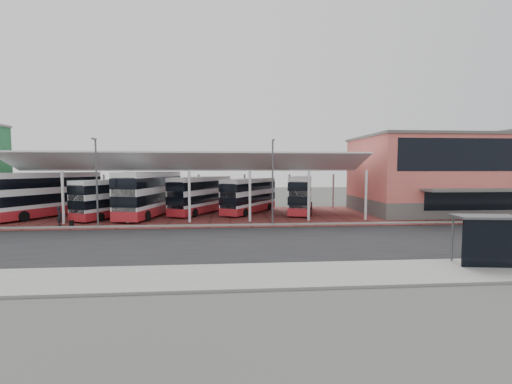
{
  "coord_description": "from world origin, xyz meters",
  "views": [
    {
      "loc": [
        -2.18,
        -25.59,
        5.41
      ],
      "look_at": [
        0.46,
        6.56,
        3.16
      ],
      "focal_mm": 24.0,
      "sensor_mm": 36.0,
      "label": 1
    }
  ],
  "objects_px": {
    "terminal": "(436,174)",
    "bus_4": "(249,196)",
    "bus_shelter": "(495,235)",
    "bus_2": "(150,194)",
    "bus_1": "(115,198)",
    "bus_3": "(201,195)",
    "bus_5": "(301,195)",
    "pedestrian": "(60,216)",
    "bus_0": "(49,195)"
  },
  "relations": [
    {
      "from": "terminal",
      "to": "bus_5",
      "type": "bearing_deg",
      "value": 175.51
    },
    {
      "from": "bus_5",
      "to": "bus_2",
      "type": "bearing_deg",
      "value": -159.6
    },
    {
      "from": "bus_5",
      "to": "bus_shelter",
      "type": "height_order",
      "value": "bus_5"
    },
    {
      "from": "terminal",
      "to": "bus_shelter",
      "type": "relative_size",
      "value": 5.21
    },
    {
      "from": "bus_2",
      "to": "bus_shelter",
      "type": "relative_size",
      "value": 3.48
    },
    {
      "from": "terminal",
      "to": "bus_0",
      "type": "relative_size",
      "value": 1.57
    },
    {
      "from": "bus_5",
      "to": "bus_0",
      "type": "bearing_deg",
      "value": -162.95
    },
    {
      "from": "bus_shelter",
      "to": "bus_4",
      "type": "bearing_deg",
      "value": 124.38
    },
    {
      "from": "bus_3",
      "to": "bus_shelter",
      "type": "bearing_deg",
      "value": -26.43
    },
    {
      "from": "pedestrian",
      "to": "bus_4",
      "type": "bearing_deg",
      "value": -84.01
    },
    {
      "from": "bus_1",
      "to": "pedestrian",
      "type": "relative_size",
      "value": 5.49
    },
    {
      "from": "bus_2",
      "to": "bus_3",
      "type": "bearing_deg",
      "value": 32.08
    },
    {
      "from": "bus_5",
      "to": "pedestrian",
      "type": "xyz_separation_m",
      "value": [
        -24.42,
        -7.97,
        -1.24
      ]
    },
    {
      "from": "bus_0",
      "to": "bus_4",
      "type": "height_order",
      "value": "bus_0"
    },
    {
      "from": "bus_1",
      "to": "bus_4",
      "type": "xyz_separation_m",
      "value": [
        14.93,
        2.32,
        -0.02
      ]
    },
    {
      "from": "bus_1",
      "to": "pedestrian",
      "type": "distance_m",
      "value": 6.61
    },
    {
      "from": "bus_0",
      "to": "pedestrian",
      "type": "height_order",
      "value": "bus_0"
    },
    {
      "from": "bus_5",
      "to": "pedestrian",
      "type": "distance_m",
      "value": 25.72
    },
    {
      "from": "bus_3",
      "to": "bus_shelter",
      "type": "distance_m",
      "value": 29.67
    },
    {
      "from": "bus_4",
      "to": "pedestrian",
      "type": "distance_m",
      "value": 19.86
    },
    {
      "from": "bus_4",
      "to": "bus_1",
      "type": "bearing_deg",
      "value": -139.47
    },
    {
      "from": "bus_0",
      "to": "bus_3",
      "type": "xyz_separation_m",
      "value": [
        16.66,
        1.45,
        -0.28
      ]
    },
    {
      "from": "bus_2",
      "to": "bus_5",
      "type": "bearing_deg",
      "value": 17.75
    },
    {
      "from": "bus_0",
      "to": "bus_2",
      "type": "relative_size",
      "value": 0.96
    },
    {
      "from": "bus_1",
      "to": "bus_5",
      "type": "relative_size",
      "value": 0.93
    },
    {
      "from": "bus_2",
      "to": "bus_5",
      "type": "relative_size",
      "value": 1.14
    },
    {
      "from": "bus_0",
      "to": "bus_3",
      "type": "distance_m",
      "value": 16.72
    },
    {
      "from": "bus_0",
      "to": "bus_2",
      "type": "bearing_deg",
      "value": 24.63
    },
    {
      "from": "pedestrian",
      "to": "bus_shelter",
      "type": "xyz_separation_m",
      "value": [
        29.89,
        -15.75,
        0.85
      ]
    },
    {
      "from": "bus_2",
      "to": "bus_1",
      "type": "bearing_deg",
      "value": -159.49
    },
    {
      "from": "bus_5",
      "to": "bus_shelter",
      "type": "distance_m",
      "value": 24.35
    },
    {
      "from": "bus_3",
      "to": "bus_5",
      "type": "bearing_deg",
      "value": 26.28
    },
    {
      "from": "bus_4",
      "to": "bus_2",
      "type": "bearing_deg",
      "value": -139.36
    },
    {
      "from": "terminal",
      "to": "bus_4",
      "type": "bearing_deg",
      "value": 176.73
    },
    {
      "from": "bus_5",
      "to": "bus_1",
      "type": "bearing_deg",
      "value": -159.12
    },
    {
      "from": "pedestrian",
      "to": "bus_5",
      "type": "bearing_deg",
      "value": -89.68
    },
    {
      "from": "bus_0",
      "to": "pedestrian",
      "type": "xyz_separation_m",
      "value": [
        4.24,
        -6.78,
        -1.51
      ]
    },
    {
      "from": "bus_0",
      "to": "bus_1",
      "type": "bearing_deg",
      "value": 19.03
    },
    {
      "from": "bus_2",
      "to": "bus_3",
      "type": "relative_size",
      "value": 1.18
    },
    {
      "from": "bus_2",
      "to": "bus_3",
      "type": "height_order",
      "value": "bus_2"
    },
    {
      "from": "terminal",
      "to": "bus_4",
      "type": "relative_size",
      "value": 1.9
    },
    {
      "from": "terminal",
      "to": "pedestrian",
      "type": "xyz_separation_m",
      "value": [
        -40.77,
        -6.69,
        -3.69
      ]
    },
    {
      "from": "bus_3",
      "to": "bus_4",
      "type": "bearing_deg",
      "value": 25.08
    },
    {
      "from": "bus_1",
      "to": "bus_2",
      "type": "xyz_separation_m",
      "value": [
        3.68,
        0.55,
        0.4
      ]
    },
    {
      "from": "terminal",
      "to": "bus_5",
      "type": "height_order",
      "value": "terminal"
    },
    {
      "from": "terminal",
      "to": "bus_3",
      "type": "relative_size",
      "value": 1.77
    },
    {
      "from": "bus_0",
      "to": "bus_shelter",
      "type": "xyz_separation_m",
      "value": [
        34.13,
        -22.53,
        -0.67
      ]
    },
    {
      "from": "bus_0",
      "to": "bus_5",
      "type": "xyz_separation_m",
      "value": [
        28.66,
        1.2,
        -0.27
      ]
    },
    {
      "from": "bus_1",
      "to": "bus_shelter",
      "type": "relative_size",
      "value": 2.83
    },
    {
      "from": "terminal",
      "to": "bus_shelter",
      "type": "height_order",
      "value": "terminal"
    }
  ]
}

